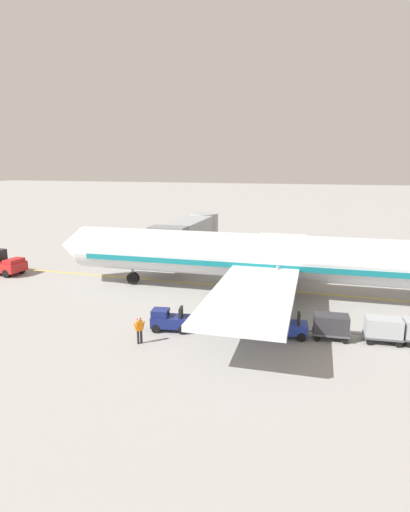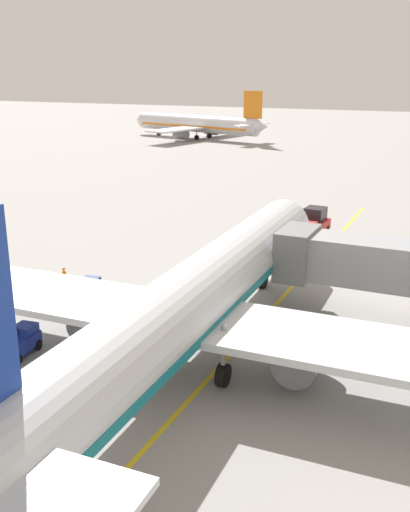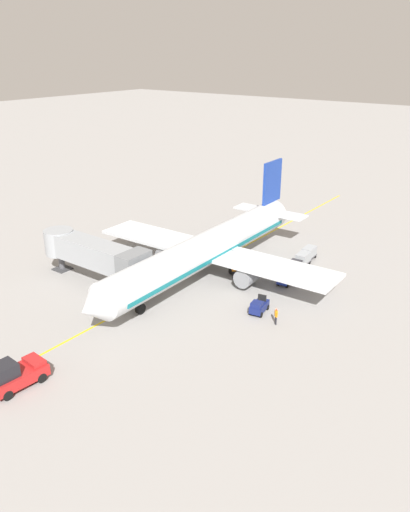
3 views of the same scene
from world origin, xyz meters
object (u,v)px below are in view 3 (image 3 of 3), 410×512
(baggage_tug_lead, at_px, (286,278))
(ground_crew_wing_walker, at_px, (234,270))
(pushback_tractor, at_px, (15,375))
(baggage_cart_second_in_train, at_px, (303,258))
(baggage_cart_third_in_train, at_px, (309,252))
(parked_airliner, at_px, (208,249))
(baggage_cart_front, at_px, (294,267))
(jet_bridge, at_px, (93,253))
(baggage_tug_trailing, at_px, (259,306))
(ground_crew_loader, at_px, (276,315))

(baggage_tug_lead, distance_m, ground_crew_wing_walker, 5.82)
(pushback_tractor, xyz_separation_m, baggage_cart_second_in_train, (-6.85, -34.56, -0.15))
(baggage_tug_lead, bearing_deg, baggage_cart_third_in_train, -82.06)
(baggage_cart_third_in_train, height_order, ground_crew_wing_walker, ground_crew_wing_walker)
(parked_airliner, height_order, pushback_tractor, parked_airliner)
(baggage_cart_front, distance_m, ground_crew_wing_walker, 6.93)
(jet_bridge, bearing_deg, baggage_tug_lead, -144.64)
(baggage_tug_trailing, bearing_deg, baggage_tug_lead, -81.64)
(ground_crew_loader, bearing_deg, pushback_tractor, 61.15)
(baggage_tug_lead, height_order, baggage_cart_third_in_train, baggage_tug_lead)
(baggage_tug_lead, distance_m, baggage_tug_trailing, 7.53)
(parked_airliner, distance_m, baggage_cart_front, 10.10)
(baggage_tug_lead, relative_size, baggage_cart_second_in_train, 0.89)
(baggage_tug_trailing, relative_size, baggage_cart_second_in_train, 0.90)
(baggage_cart_front, bearing_deg, baggage_cart_second_in_train, -83.27)
(baggage_cart_second_in_train, bearing_deg, baggage_tug_trailing, 98.24)
(baggage_tug_lead, xyz_separation_m, ground_crew_wing_walker, (5.42, 2.11, 0.24))
(baggage_cart_second_in_train, relative_size, ground_crew_loader, 1.74)
(parked_airliner, height_order, baggage_cart_second_in_train, parked_airliner)
(pushback_tractor, distance_m, ground_crew_loader, 23.24)
(parked_airliner, relative_size, baggage_cart_second_in_train, 12.68)
(baggage_cart_front, distance_m, baggage_cart_second_in_train, 3.07)
(ground_crew_loader, bearing_deg, baggage_tug_trailing, -21.78)
(ground_crew_wing_walker, bearing_deg, baggage_cart_second_in_train, -120.19)
(baggage_tug_lead, relative_size, baggage_cart_third_in_train, 0.89)
(baggage_cart_third_in_train, distance_m, ground_crew_loader, 17.07)
(baggage_cart_front, xyz_separation_m, ground_crew_wing_walker, (4.95, 4.84, 0.00))
(ground_crew_wing_walker, bearing_deg, parked_airliner, 18.42)
(baggage_cart_third_in_train, relative_size, ground_crew_wing_walker, 1.74)
(jet_bridge, height_order, ground_crew_wing_walker, jet_bridge)
(jet_bridge, distance_m, pushback_tractor, 19.26)
(baggage_tug_trailing, height_order, baggage_cart_front, baggage_tug_trailing)
(parked_airliner, xyz_separation_m, baggage_cart_second_in_train, (-7.57, -8.89, -2.24))
(jet_bridge, bearing_deg, parked_airliner, -134.09)
(parked_airliner, bearing_deg, baggage_cart_third_in_train, -123.25)
(baggage_cart_third_in_train, bearing_deg, ground_crew_loader, 105.83)
(pushback_tractor, height_order, baggage_tug_trailing, pushback_tractor)
(parked_airliner, distance_m, ground_crew_wing_walker, 3.85)
(pushback_tractor, bearing_deg, baggage_tug_trailing, -112.34)
(baggage_cart_third_in_train, bearing_deg, ground_crew_wing_walker, 66.95)
(pushback_tractor, height_order, baggage_cart_front, pushback_tractor)
(parked_airliner, relative_size, baggage_cart_third_in_train, 12.68)
(jet_bridge, distance_m, baggage_tug_lead, 21.30)
(jet_bridge, bearing_deg, ground_crew_wing_walker, -139.43)
(ground_crew_loader, bearing_deg, baggage_cart_second_in_train, -72.93)
(parked_airliner, relative_size, pushback_tractor, 8.19)
(jet_bridge, height_order, ground_crew_loader, jet_bridge)
(baggage_tug_lead, xyz_separation_m, ground_crew_loader, (-3.54, 8.43, 0.24))
(baggage_tug_trailing, xyz_separation_m, baggage_cart_front, (1.56, -10.18, 0.24))
(baggage_tug_trailing, bearing_deg, baggage_cart_front, -81.31)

